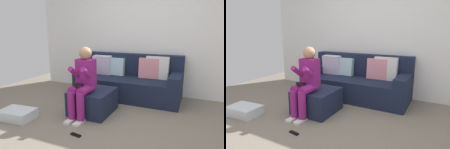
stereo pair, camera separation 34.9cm
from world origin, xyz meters
TOP-DOWN VIEW (x-y plane):
  - ground_plane at (0.00, 0.00)m, footprint 6.47×6.47m
  - wall_back at (0.00, 2.07)m, footprint 4.97×0.10m
  - couch_sectional at (-0.15, 1.66)m, footprint 2.08×0.87m
  - ottoman at (-0.43, 0.63)m, footprint 0.63×0.68m
  - person_seated at (-0.49, 0.44)m, footprint 0.29×0.58m
  - storage_bin at (-1.37, -0.06)m, footprint 0.54×0.39m
  - remote_near_ottoman at (-0.26, -0.14)m, footprint 0.16×0.06m

SIDE VIEW (x-z plane):
  - ground_plane at x=0.00m, z-range 0.00..0.00m
  - remote_near_ottoman at x=-0.26m, z-range 0.00..0.02m
  - storage_bin at x=-1.37m, z-range 0.00..0.15m
  - ottoman at x=-0.43m, z-range 0.00..0.38m
  - couch_sectional at x=-0.15m, z-range -0.10..0.76m
  - person_seated at x=-0.49m, z-range 0.03..1.12m
  - wall_back at x=0.00m, z-range 0.00..2.45m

